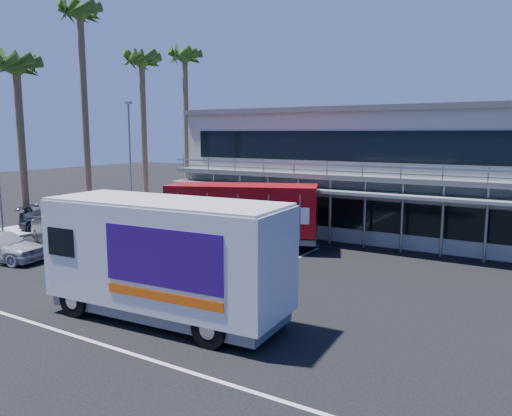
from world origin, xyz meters
The scene contains 15 objects.
ground centered at (0.00, 0.00, 0.00)m, with size 120.00×120.00×0.00m, color black.
building centered at (3.00, 14.94, 3.66)m, with size 22.40×12.00×7.30m.
curb_strip centered at (-15.00, 6.00, 0.08)m, with size 3.00×32.00×0.16m, color #A5A399.
palm_c centered at (-14.90, 3.00, 9.21)m, with size 2.80×2.80×10.75m.
palm_d centered at (-15.20, 8.00, 12.80)m, with size 2.80×2.80×14.75m.
palm_e centered at (-14.70, 13.00, 10.57)m, with size 2.80×2.80×12.25m.
palm_f centered at (-15.10, 18.50, 11.47)m, with size 2.80×2.80×13.25m.
light_pole_far centered at (-14.20, 11.00, 4.50)m, with size 0.50×0.25×8.09m.
red_truck centered at (-1.94, 5.70, 1.81)m, with size 9.92×5.79×3.30m.
white_van centered at (1.99, -3.56, 2.04)m, with size 8.03×3.22×3.84m.
parked_car_a centered at (-9.50, -2.00, 0.74)m, with size 1.74×4.31×1.47m, color #AAACB1.
parked_car_b centered at (-9.50, 1.20, 0.81)m, with size 1.72×4.93×1.62m, color black.
parked_car_c centered at (-12.12, 4.40, 0.79)m, with size 2.63×5.71×1.59m, color silver.
parked_car_d centered at (-12.50, 4.00, 0.80)m, with size 2.24×5.51×1.60m, color #272C34.
parked_car_e centered at (-12.50, 7.20, 0.83)m, with size 1.96×4.87×1.66m, color slate.
Camera 1 is at (12.33, -15.09, 5.90)m, focal length 35.00 mm.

